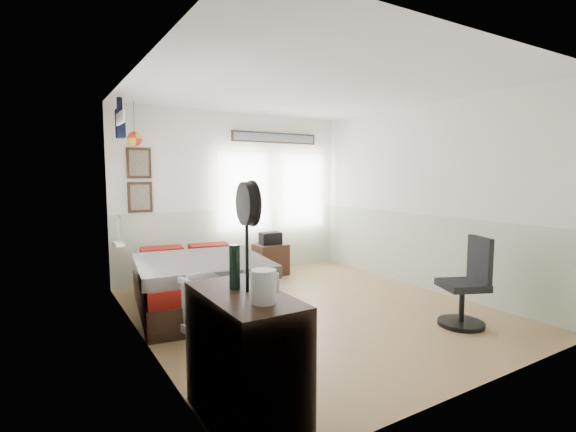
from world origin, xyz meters
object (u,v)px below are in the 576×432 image
dresser (244,359)px  task_chair (467,290)px  bed (199,282)px  nightstand (271,259)px  armchair (225,307)px

dresser → task_chair: 2.93m
dresser → bed: bearing=77.2°
nightstand → task_chair: 3.31m
armchair → nightstand: (1.75, 2.20, -0.08)m
dresser → nightstand: size_ratio=1.93×
bed → task_chair: size_ratio=2.23×
dresser → armchair: size_ratio=1.35×
armchair → nightstand: size_ratio=1.43×
bed → task_chair: bearing=-35.7°
bed → dresser: size_ratio=2.23×
nightstand → task_chair: (0.70, -3.23, 0.15)m
bed → nightstand: bearing=40.2°
task_chair → bed: bearing=160.1°
dresser → armchair: bearing=72.2°
bed → armchair: (-0.13, -1.17, 0.02)m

